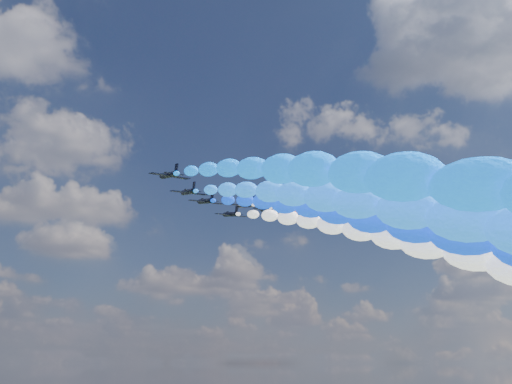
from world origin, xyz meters
TOP-DOWN VIEW (x-y plane):
  - jet_0 at (-26.56, -5.97)m, footprint 9.44×12.56m
  - trail_0 at (-26.56, -69.36)m, footprint 7.21×124.14m
  - jet_1 at (-17.84, 5.00)m, footprint 9.36×12.50m
  - trail_1 at (-17.84, -58.39)m, footprint 7.21×124.14m
  - jet_2 at (-10.76, 11.20)m, footprint 8.92×12.19m
  - trail_2 at (-10.76, -52.19)m, footprint 7.21×124.14m
  - jet_3 at (0.02, 10.15)m, footprint 9.17×12.37m
  - trail_3 at (0.02, -53.23)m, footprint 7.21×124.14m
  - jet_4 at (0.86, 21.28)m, footprint 9.11×12.33m
  - trail_4 at (0.86, -42.11)m, footprint 7.21×124.14m
  - jet_5 at (7.75, 11.47)m, footprint 9.34×12.49m
  - trail_5 at (7.75, -51.92)m, footprint 7.21×124.14m
  - jet_6 at (18.47, 4.17)m, footprint 9.06×12.29m
  - jet_7 at (26.52, -4.50)m, footprint 9.03×12.27m

SIDE VIEW (x-z plane):
  - trail_0 at x=-26.56m, z-range 50.17..94.05m
  - trail_1 at x=-17.84m, z-range 50.17..94.05m
  - trail_2 at x=-10.76m, z-range 50.17..94.05m
  - trail_3 at x=0.02m, z-range 50.17..94.05m
  - trail_4 at x=0.86m, z-range 50.17..94.05m
  - trail_5 at x=7.75m, z-range 50.17..94.05m
  - jet_0 at x=-26.56m, z-range 88.99..93.86m
  - jet_1 at x=-17.84m, z-range 88.99..93.86m
  - jet_2 at x=-10.76m, z-range 88.99..93.86m
  - jet_3 at x=0.02m, z-range 88.99..93.86m
  - jet_4 at x=0.86m, z-range 88.99..93.86m
  - jet_5 at x=7.75m, z-range 88.99..93.86m
  - jet_6 at x=18.47m, z-range 88.99..93.86m
  - jet_7 at x=26.52m, z-range 88.99..93.86m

